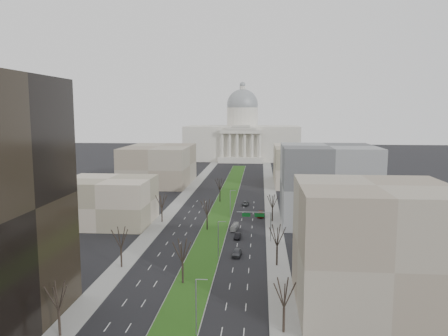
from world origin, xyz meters
The scene contains 28 objects.
ground centered at (0.00, 120.00, 0.00)m, with size 600.00×600.00×0.00m, color black.
median centered at (0.00, 118.99, 0.10)m, with size 8.00×222.03×0.20m.
sidewalk_left centered at (-17.50, 95.00, 0.07)m, with size 5.00×330.00×0.15m, color gray.
sidewalk_right centered at (17.50, 95.00, 0.07)m, with size 5.00×330.00×0.15m, color gray.
capitol centered at (0.00, 269.59, 16.31)m, with size 80.00×46.00×55.00m.
building_beige_left centered at (-33.00, 85.00, 7.00)m, with size 26.00×22.00×14.00m, color gray.
building_tan_right centered at (33.00, 32.00, 11.00)m, with size 26.00×24.00×22.00m, color gray.
building_grey_right centered at (34.00, 92.00, 12.00)m, with size 28.00×26.00×24.00m, color #585A5D.
building_far_left centered at (-35.00, 160.00, 9.00)m, with size 30.00×40.00×18.00m, color gray.
building_far_right centered at (35.00, 165.00, 9.00)m, with size 30.00×40.00×18.00m, color gray.
tree_left_near centered at (-17.20, 18.00, 6.61)m, with size 5.10×5.10×9.18m.
tree_left_mid centered at (-17.20, 48.00, 7.00)m, with size 5.40×5.40×9.72m.
tree_left_far centered at (-17.20, 88.00, 6.84)m, with size 5.28×5.28×9.50m.
tree_right_near centered at (17.20, 22.00, 6.69)m, with size 5.16×5.16×9.29m.
tree_right_mid centered at (17.20, 52.00, 7.16)m, with size 5.52×5.52×9.94m.
tree_right_far centered at (17.20, 92.00, 6.53)m, with size 5.04×5.04×9.07m.
tree_median_a centered at (-2.00, 40.00, 7.00)m, with size 5.40×5.40×9.72m.
tree_median_b centered at (-2.00, 80.00, 7.00)m, with size 5.40×5.40×9.72m.
tree_median_c centered at (-2.00, 120.00, 7.00)m, with size 5.40×5.40×9.72m.
streetlamp_median_a centered at (3.76, 20.00, 4.81)m, with size 1.90×0.20×9.16m.
streetlamp_median_b centered at (3.76, 55.00, 4.81)m, with size 1.90×0.20×9.16m.
streetlamp_median_c centered at (3.76, 95.00, 4.81)m, with size 1.90×0.20×9.16m.
mast_arm_signs centered at (13.49, 70.03, 6.11)m, with size 9.12×0.24×8.09m.
car_grey_near centered at (7.90, 57.83, 0.85)m, with size 2.02×5.02×1.71m, color #43454A.
car_black centered at (7.31, 72.32, 0.74)m, with size 1.56×4.47×1.47m, color black.
car_red centered at (13.50, 97.57, 0.79)m, with size 2.20×5.42×1.57m, color maroon.
car_grey_far centered at (7.88, 114.58, 0.65)m, with size 2.14×4.65×1.29m, color #45494C.
box_van centered at (5.98, 81.05, 0.89)m, with size 1.50×6.41×1.78m, color silver.
Camera 1 is at (13.33, -42.92, 34.46)m, focal length 35.00 mm.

